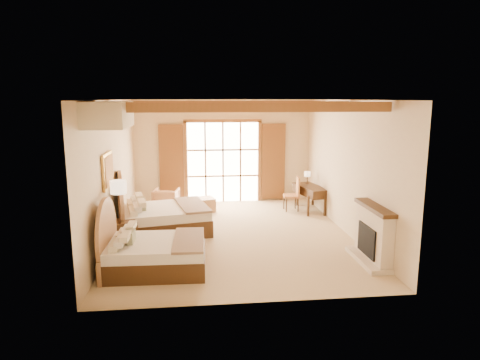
{
  "coord_description": "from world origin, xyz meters",
  "views": [
    {
      "loc": [
        -0.92,
        -9.81,
        3.23
      ],
      "look_at": [
        0.18,
        0.2,
        1.31
      ],
      "focal_mm": 32.0,
      "sensor_mm": 36.0,
      "label": 1
    }
  ],
  "objects": [
    {
      "name": "ceiling",
      "position": [
        0.0,
        0.0,
        3.2
      ],
      "size": [
        7.0,
        7.0,
        0.0
      ],
      "primitive_type": "plane",
      "rotation": [
        3.14,
        0.0,
        0.0
      ],
      "color": "#B87437",
      "rests_on": "ground"
    },
    {
      "name": "canopy_valance",
      "position": [
        -2.4,
        -2.0,
        2.95
      ],
      "size": [
        0.7,
        1.4,
        0.45
      ],
      "primitive_type": "cube",
      "color": "beige",
      "rests_on": "ceiling"
    },
    {
      "name": "french_doors",
      "position": [
        0.0,
        3.44,
        1.25
      ],
      "size": [
        3.95,
        0.08,
        2.6
      ],
      "color": "white",
      "rests_on": "ground"
    },
    {
      "name": "wall_right",
      "position": [
        2.75,
        0.0,
        1.6
      ],
      "size": [
        0.0,
        7.0,
        7.0
      ],
      "primitive_type": "plane",
      "rotation": [
        1.57,
        0.0,
        -1.57
      ],
      "color": "beige",
      "rests_on": "ground"
    },
    {
      "name": "ceiling_beams",
      "position": [
        0.0,
        0.0,
        3.08
      ],
      "size": [
        5.39,
        4.6,
        0.18
      ],
      "primitive_type": null,
      "color": "#985834",
      "rests_on": "ceiling"
    },
    {
      "name": "floor_lamp",
      "position": [
        -2.5,
        -0.85,
        1.32
      ],
      "size": [
        0.33,
        0.33,
        1.55
      ],
      "color": "#352116",
      "rests_on": "floor"
    },
    {
      "name": "armchair",
      "position": [
        -1.74,
        2.53,
        0.32
      ],
      "size": [
        0.8,
        0.81,
        0.65
      ],
      "primitive_type": "imported",
      "rotation": [
        0.0,
        0.0,
        -3.31
      ],
      "color": "tan",
      "rests_on": "floor"
    },
    {
      "name": "ottoman",
      "position": [
        -0.63,
        2.3,
        0.2
      ],
      "size": [
        0.67,
        0.67,
        0.39
      ],
      "primitive_type": "cube",
      "rotation": [
        0.0,
        0.0,
        0.29
      ],
      "color": "#A06F46",
      "rests_on": "floor"
    },
    {
      "name": "bed_far",
      "position": [
        -1.83,
        0.38,
        0.42
      ],
      "size": [
        2.4,
        1.98,
        1.38
      ],
      "rotation": [
        0.0,
        0.0,
        0.21
      ],
      "color": "#3F2712",
      "rests_on": "floor"
    },
    {
      "name": "wall_left",
      "position": [
        -2.75,
        0.0,
        1.6
      ],
      "size": [
        0.0,
        7.0,
        7.0
      ],
      "primitive_type": "plane",
      "rotation": [
        1.57,
        0.0,
        1.57
      ],
      "color": "beige",
      "rests_on": "ground"
    },
    {
      "name": "nightstand",
      "position": [
        -2.47,
        -0.64,
        0.31
      ],
      "size": [
        0.66,
        0.66,
        0.62
      ],
      "primitive_type": "cube",
      "rotation": [
        0.0,
        0.0,
        0.34
      ],
      "color": "#3F2712",
      "rests_on": "floor"
    },
    {
      "name": "desk_chair",
      "position": [
        1.92,
        2.11,
        0.31
      ],
      "size": [
        0.48,
        0.47,
        0.99
      ],
      "rotation": [
        0.0,
        0.0,
        -0.1
      ],
      "color": "#B47337",
      "rests_on": "floor"
    },
    {
      "name": "floor",
      "position": [
        0.0,
        0.0,
        0.0
      ],
      "size": [
        7.0,
        7.0,
        0.0
      ],
      "primitive_type": "plane",
      "color": "tan",
      "rests_on": "ground"
    },
    {
      "name": "fireplace",
      "position": [
        2.6,
        -2.0,
        0.51
      ],
      "size": [
        0.46,
        1.4,
        1.16
      ],
      "color": "#C1AF97",
      "rests_on": "ground"
    },
    {
      "name": "desk_lamp",
      "position": [
        2.46,
        2.46,
        1.0
      ],
      "size": [
        0.18,
        0.18,
        0.36
      ],
      "color": "#352116",
      "rests_on": "desk"
    },
    {
      "name": "bed_near",
      "position": [
        -1.82,
        -1.95,
        0.38
      ],
      "size": [
        1.93,
        1.48,
        1.25
      ],
      "rotation": [
        0.0,
        0.0,
        -0.03
      ],
      "color": "#3F2712",
      "rests_on": "floor"
    },
    {
      "name": "painting",
      "position": [
        -2.7,
        -0.75,
        1.75
      ],
      "size": [
        0.06,
        0.95,
        0.75
      ],
      "color": "gold",
      "rests_on": "wall_left"
    },
    {
      "name": "desk",
      "position": [
        2.46,
        2.05,
        0.39
      ],
      "size": [
        0.84,
        1.43,
        0.72
      ],
      "rotation": [
        0.0,
        0.0,
        0.21
      ],
      "color": "#3F2712",
      "rests_on": "floor"
    },
    {
      "name": "wall_back",
      "position": [
        0.0,
        3.5,
        1.6
      ],
      "size": [
        5.5,
        0.0,
        5.5
      ],
      "primitive_type": "plane",
      "rotation": [
        1.57,
        0.0,
        0.0
      ],
      "color": "beige",
      "rests_on": "ground"
    }
  ]
}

